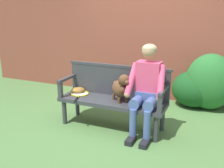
{
  "coord_description": "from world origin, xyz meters",
  "views": [
    {
      "loc": [
        1.46,
        -3.32,
        1.74
      ],
      "look_at": [
        0.0,
        0.0,
        0.7
      ],
      "focal_mm": 40.51,
      "sensor_mm": 36.0,
      "label": 1
    }
  ],
  "objects_px": {
    "person_seated": "(147,87)",
    "tennis_racket": "(80,94)",
    "dog_on_bench": "(121,87)",
    "garden_bench": "(112,103)",
    "baseball_glove": "(78,90)"
  },
  "relations": [
    {
      "from": "person_seated",
      "to": "dog_on_bench",
      "type": "distance_m",
      "value": 0.39
    },
    {
      "from": "baseball_glove",
      "to": "tennis_racket",
      "type": "bearing_deg",
      "value": -85.45
    },
    {
      "from": "person_seated",
      "to": "baseball_glove",
      "type": "distance_m",
      "value": 1.22
    },
    {
      "from": "dog_on_bench",
      "to": "baseball_glove",
      "type": "xyz_separation_m",
      "value": [
        -0.81,
        0.12,
        -0.17
      ]
    },
    {
      "from": "person_seated",
      "to": "dog_on_bench",
      "type": "relative_size",
      "value": 3.0
    },
    {
      "from": "garden_bench",
      "to": "tennis_racket",
      "type": "xyz_separation_m",
      "value": [
        -0.58,
        0.02,
        0.07
      ]
    },
    {
      "from": "garden_bench",
      "to": "dog_on_bench",
      "type": "bearing_deg",
      "value": -6.43
    },
    {
      "from": "person_seated",
      "to": "tennis_racket",
      "type": "relative_size",
      "value": 2.26
    },
    {
      "from": "garden_bench",
      "to": "baseball_glove",
      "type": "xyz_separation_m",
      "value": [
        -0.66,
        0.1,
        0.1
      ]
    },
    {
      "from": "dog_on_bench",
      "to": "garden_bench",
      "type": "bearing_deg",
      "value": 173.57
    },
    {
      "from": "baseball_glove",
      "to": "dog_on_bench",
      "type": "bearing_deg",
      "value": -47.31
    },
    {
      "from": "garden_bench",
      "to": "baseball_glove",
      "type": "bearing_deg",
      "value": 171.51
    },
    {
      "from": "garden_bench",
      "to": "person_seated",
      "type": "height_order",
      "value": "person_seated"
    },
    {
      "from": "person_seated",
      "to": "garden_bench",
      "type": "bearing_deg",
      "value": 178.49
    },
    {
      "from": "tennis_racket",
      "to": "baseball_glove",
      "type": "distance_m",
      "value": 0.12
    }
  ]
}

